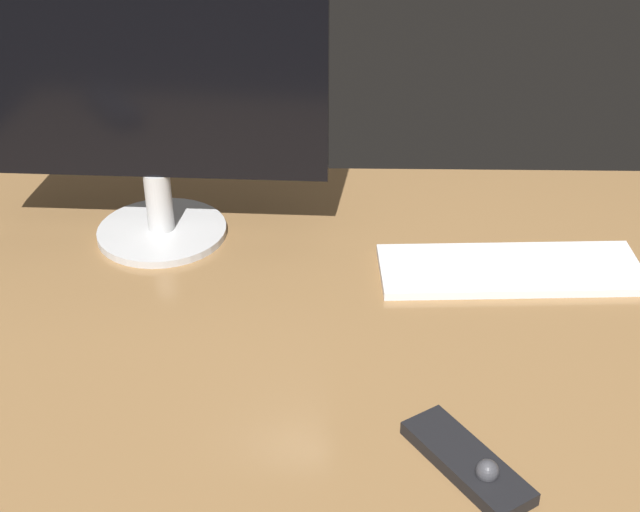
# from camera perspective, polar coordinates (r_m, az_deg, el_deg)

# --- Properties ---
(desk) EXTENTS (1.40, 0.84, 0.02)m
(desk) POSITION_cam_1_polar(r_m,az_deg,el_deg) (1.28, 1.52, -3.32)
(desk) COLOR olive
(desk) RESTS_ON ground
(monitor) EXTENTS (0.52, 0.20, 0.49)m
(monitor) POSITION_cam_1_polar(r_m,az_deg,el_deg) (1.34, -10.79, 11.35)
(monitor) COLOR silver
(monitor) RESTS_ON desk
(keyboard) EXTENTS (0.38, 0.15, 0.01)m
(keyboard) POSITION_cam_1_polar(r_m,az_deg,el_deg) (1.36, 11.71, -0.83)
(keyboard) COLOR white
(keyboard) RESTS_ON desk
(media_remote) EXTENTS (0.14, 0.17, 0.03)m
(media_remote) POSITION_cam_1_polar(r_m,az_deg,el_deg) (1.03, 9.20, -12.54)
(media_remote) COLOR black
(media_remote) RESTS_ON desk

